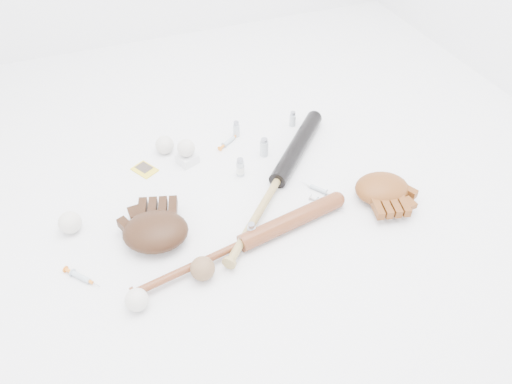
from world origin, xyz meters
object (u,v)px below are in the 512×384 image
object	(u,v)px
glove_dark	(155,231)
pedestal	(187,159)
bat_dark	(278,180)
bat_wood	(243,243)

from	to	relation	value
glove_dark	pedestal	world-z (taller)	glove_dark
bat_dark	pedestal	size ratio (longest dim) A/B	13.24
pedestal	glove_dark	bearing A→B (deg)	-119.81
bat_dark	bat_wood	distance (m)	0.35
bat_dark	glove_dark	world-z (taller)	glove_dark
glove_dark	pedestal	xyz separation A→B (m)	(0.22, 0.38, -0.03)
bat_wood	glove_dark	world-z (taller)	glove_dark
bat_dark	glove_dark	xyz separation A→B (m)	(-0.51, -0.11, 0.01)
glove_dark	pedestal	size ratio (longest dim) A/B	3.76
bat_dark	pedestal	distance (m)	0.40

